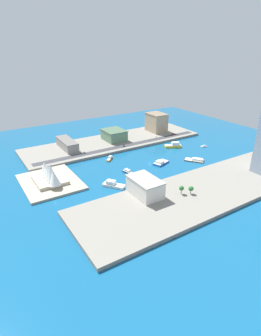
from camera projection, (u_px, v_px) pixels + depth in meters
name	position (u px, v px, depth m)	size (l,w,h in m)	color
ground_plane	(149.00, 163.00, 302.67)	(440.00, 440.00, 0.00)	#145684
quay_west	(202.00, 191.00, 240.83)	(70.00, 240.00, 3.00)	gray
quay_east	(115.00, 142.00, 363.26)	(70.00, 240.00, 3.00)	gray
peninsula_point	(50.00, 182.00, 257.87)	(63.00, 51.20, 2.00)	#A89E89
road_strip	(124.00, 146.00, 344.07)	(9.32, 228.00, 0.15)	#38383D
patrol_launch_navy	(128.00, 172.00, 277.34)	(15.08, 6.81, 3.90)	#1E284C
water_taxi_orange	(110.00, 159.00, 310.11)	(12.37, 12.25, 3.59)	orange
barge_flat_brown	(195.00, 160.00, 306.77)	(22.56, 20.07, 3.40)	brown
ferry_white_commuter	(113.00, 185.00, 250.79)	(21.36, 18.24, 5.78)	silver
ferry_yellow_fast	(173.00, 145.00, 347.81)	(16.11, 22.57, 6.89)	yellow
sailboat_small_white	(204.00, 146.00, 348.88)	(5.67, 8.34, 10.73)	white
catamaran_blue	(161.00, 163.00, 299.24)	(14.67, 20.43, 4.25)	blue
carpark_squat_concrete	(67.00, 144.00, 334.45)	(44.48, 14.73, 10.95)	gray
hotel_broad_white	(145.00, 187.00, 228.82)	(32.17, 20.09, 15.10)	silver
apartment_midrise_tan	(156.00, 122.00, 398.91)	(29.46, 22.64, 26.41)	tan
terminal_long_green	(114.00, 135.00, 363.64)	(31.26, 26.31, 13.82)	slate
pickup_red	(173.00, 134.00, 387.10)	(2.07, 4.89, 1.54)	black
van_white	(84.00, 153.00, 319.70)	(2.12, 4.82, 1.46)	black
sedan_silver	(124.00, 146.00, 341.76)	(1.96, 5.10, 1.56)	black
traffic_light_waterfront	(156.00, 138.00, 360.93)	(0.36, 0.36, 6.50)	black
opera_landmark	(50.00, 175.00, 253.07)	(41.07, 27.65, 21.09)	#BCAD93
park_tree_cluster	(187.00, 188.00, 231.08)	(8.58, 11.34, 7.68)	brown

